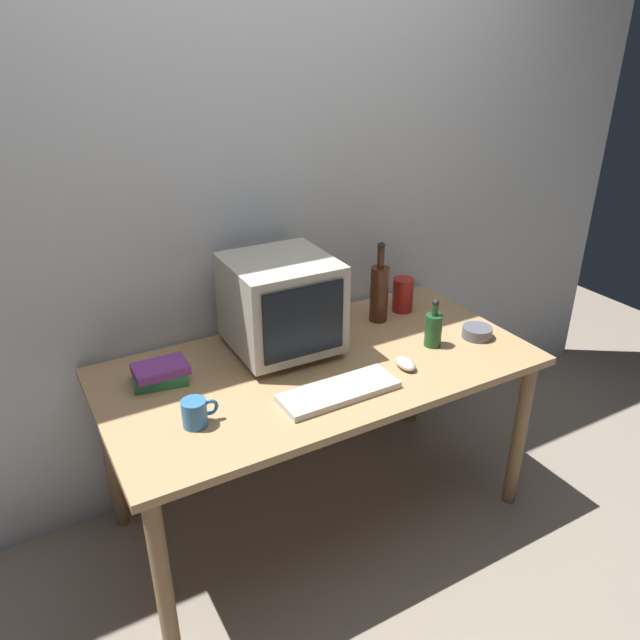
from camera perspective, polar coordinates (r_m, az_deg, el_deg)
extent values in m
plane|color=gray|center=(2.71, 0.00, -17.38)|extent=(6.00, 6.00, 0.00)
cube|color=silver|center=(2.46, -5.49, 11.52)|extent=(4.00, 0.08, 2.50)
cube|color=tan|center=(2.28, 0.00, -4.40)|extent=(1.61, 0.81, 0.03)
cylinder|color=olive|center=(2.05, -14.51, -22.70)|extent=(0.06, 0.06, 0.69)
cylinder|color=olive|center=(2.67, 18.15, -10.16)|extent=(0.06, 0.06, 0.69)
cylinder|color=olive|center=(2.57, -18.99, -11.87)|extent=(0.06, 0.06, 0.69)
cylinder|color=olive|center=(3.08, 8.88, -3.84)|extent=(0.06, 0.06, 0.69)
cube|color=#B2AD9E|center=(2.37, -3.58, -2.41)|extent=(0.29, 0.25, 0.03)
cube|color=#B2AD9E|center=(2.29, -3.71, 1.67)|extent=(0.39, 0.39, 0.34)
cube|color=black|center=(2.13, -1.50, -0.21)|extent=(0.31, 0.01, 0.27)
cube|color=beige|center=(2.09, 1.79, -6.70)|extent=(0.42, 0.15, 0.02)
ellipsoid|color=beige|center=(2.26, 8.02, -4.06)|extent=(0.07, 0.10, 0.04)
cylinder|color=#472314|center=(2.57, 5.55, 2.42)|extent=(0.08, 0.08, 0.24)
cylinder|color=#472314|center=(2.51, 5.71, 5.81)|extent=(0.03, 0.03, 0.08)
sphere|color=#262626|center=(2.49, 5.76, 6.92)|extent=(0.03, 0.03, 0.03)
cylinder|color=#1E4C23|center=(2.41, 10.56, -0.96)|extent=(0.07, 0.07, 0.13)
cylinder|color=#1E4C23|center=(2.37, 10.73, 0.93)|extent=(0.03, 0.03, 0.05)
sphere|color=#262626|center=(2.36, 10.79, 1.61)|extent=(0.03, 0.03, 0.03)
cube|color=#33894C|center=(2.23, -14.77, -5.22)|extent=(0.20, 0.16, 0.04)
cube|color=#843893|center=(2.21, -14.71, -4.44)|extent=(0.19, 0.13, 0.03)
cylinder|color=#3370B2|center=(1.96, -11.68, -8.54)|extent=(0.08, 0.08, 0.09)
torus|color=#3370B2|center=(1.97, -10.25, -8.04)|extent=(0.06, 0.01, 0.06)
cylinder|color=#595B66|center=(2.53, 14.49, -1.11)|extent=(0.12, 0.12, 0.04)
cylinder|color=#A51E19|center=(2.69, 7.76, 2.36)|extent=(0.09, 0.09, 0.15)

